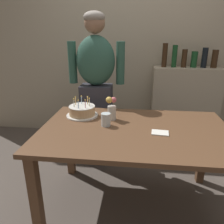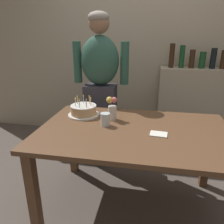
# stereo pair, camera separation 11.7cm
# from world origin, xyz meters

# --- Properties ---
(ground_plane) EXTENTS (10.00, 10.00, 0.00)m
(ground_plane) POSITION_xyz_m (0.00, 0.00, 0.00)
(ground_plane) COLOR #564C44
(back_wall) EXTENTS (5.20, 0.10, 2.60)m
(back_wall) POSITION_xyz_m (0.00, 1.55, 1.30)
(back_wall) COLOR tan
(back_wall) RESTS_ON ground_plane
(dining_table) EXTENTS (1.50, 0.96, 0.74)m
(dining_table) POSITION_xyz_m (0.00, 0.00, 0.64)
(dining_table) COLOR brown
(dining_table) RESTS_ON ground_plane
(birthday_cake) EXTENTS (0.29, 0.29, 0.17)m
(birthday_cake) POSITION_xyz_m (-0.49, 0.24, 0.79)
(birthday_cake) COLOR white
(birthday_cake) RESTS_ON dining_table
(water_glass_near) EXTENTS (0.08, 0.08, 0.11)m
(water_glass_near) POSITION_xyz_m (-0.24, 0.04, 0.79)
(water_glass_near) COLOR silver
(water_glass_near) RESTS_ON dining_table
(napkin_stack) EXTENTS (0.13, 0.11, 0.01)m
(napkin_stack) POSITION_xyz_m (0.19, -0.06, 0.74)
(napkin_stack) COLOR white
(napkin_stack) RESTS_ON dining_table
(flower_vase) EXTENTS (0.09, 0.08, 0.21)m
(flower_vase) POSITION_xyz_m (-0.21, 0.18, 0.84)
(flower_vase) COLOR silver
(flower_vase) RESTS_ON dining_table
(person_man_bearded) EXTENTS (0.61, 0.27, 1.66)m
(person_man_bearded) POSITION_xyz_m (-0.44, 0.72, 0.87)
(person_man_bearded) COLOR #33333D
(person_man_bearded) RESTS_ON ground_plane
(shelf_cabinet) EXTENTS (0.87, 0.30, 1.34)m
(shelf_cabinet) POSITION_xyz_m (0.64, 1.33, 0.54)
(shelf_cabinet) COLOR tan
(shelf_cabinet) RESTS_ON ground_plane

